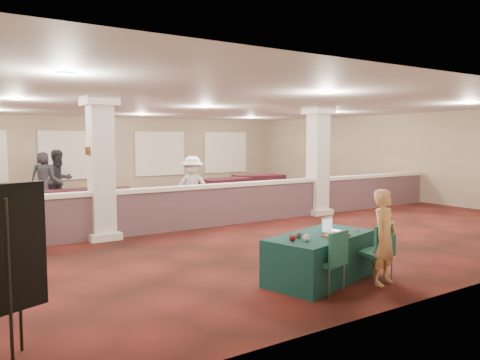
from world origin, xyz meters
TOP-DOWN VIEW (x-y plane):
  - ground at (0.00, 0.00)m, footprint 16.00×16.00m
  - wall_back at (0.00, 8.00)m, footprint 16.00×0.04m
  - wall_front at (0.00, -8.00)m, footprint 16.00×0.04m
  - wall_right at (8.00, 0.00)m, footprint 0.04×16.00m
  - ceiling at (0.00, 0.00)m, footprint 16.00×16.00m
  - partition_wall at (0.00, -1.50)m, footprint 15.60×0.28m
  - column_left at (-3.50, -1.50)m, footprint 0.72×0.72m
  - column_right at (3.00, -1.50)m, footprint 0.72×0.72m
  - sconce_left at (-3.78, -1.50)m, footprint 0.12×0.12m
  - sconce_right at (-3.22, -1.50)m, footprint 0.12×0.12m
  - near_table at (-1.50, -6.50)m, footprint 2.11×1.44m
  - conf_chair_main at (-0.81, -7.09)m, footprint 0.47×0.48m
  - conf_chair_side at (-1.84, -7.09)m, footprint 0.56×0.56m
  - woman at (-0.82, -7.20)m, footprint 0.61×0.48m
  - far_table_front_left at (-2.50, 0.30)m, footprint 2.06×1.41m
  - far_table_front_center at (-2.00, 0.30)m, footprint 2.04×1.19m
  - far_table_front_right at (2.50, 3.00)m, footprint 2.08×1.28m
  - far_table_back_left at (-3.52, 3.20)m, footprint 1.75×1.00m
  - far_table_back_center at (-2.00, 3.25)m, footprint 1.78×1.15m
  - far_table_back_right at (4.41, 3.55)m, footprint 2.16×1.38m
  - attendee_a at (-3.33, 3.65)m, footprint 1.05×0.84m
  - attendee_b at (-0.45, 0.00)m, footprint 1.24×0.98m
  - attendee_c at (6.20, 2.20)m, footprint 1.04×0.85m
  - attendee_d at (-3.20, 7.00)m, footprint 0.90×0.52m
  - laptop_base at (-1.19, -6.47)m, footprint 0.38×0.31m
  - laptop_screen at (-1.23, -6.35)m, footprint 0.32×0.10m
  - screen_glow at (-1.22, -6.36)m, footprint 0.29×0.09m
  - knitting at (-1.38, -6.73)m, footprint 0.47×0.40m
  - yarn_cream at (-2.01, -6.75)m, footprint 0.11×0.11m
  - yarn_red at (-2.20, -6.64)m, footprint 0.10×0.10m
  - yarn_grey at (-1.97, -6.51)m, footprint 0.11×0.11m
  - scissors at (-0.79, -6.59)m, footprint 0.13×0.06m

SIDE VIEW (x-z plane):
  - ground at x=0.00m, z-range 0.00..0.00m
  - far_table_back_center at x=-2.00m, z-range 0.00..0.67m
  - far_table_back_left at x=-3.52m, z-range 0.00..0.68m
  - near_table at x=-1.50m, z-range 0.00..0.74m
  - far_table_front_left at x=-2.50m, z-range 0.00..0.76m
  - far_table_front_center at x=-2.00m, z-range 0.00..0.78m
  - far_table_front_right at x=2.50m, z-range 0.00..0.79m
  - far_table_back_right at x=4.41m, z-range 0.00..0.81m
  - conf_chair_main at x=-0.81m, z-range 0.08..1.02m
  - conf_chair_side at x=-1.84m, z-range 0.09..1.02m
  - partition_wall at x=0.00m, z-range 0.02..1.12m
  - scissors at x=-0.79m, z-range 0.74..0.75m
  - woman at x=-0.82m, z-range 0.00..1.49m
  - laptop_base at x=-1.19m, z-range 0.74..0.76m
  - knitting at x=-1.38m, z-range 0.74..0.77m
  - yarn_red at x=-2.20m, z-range 0.74..0.84m
  - yarn_grey at x=-1.97m, z-range 0.74..0.84m
  - yarn_cream at x=-2.01m, z-range 0.74..0.85m
  - attendee_c at x=6.20m, z-range 0.00..1.60m
  - screen_glow at x=-1.22m, z-range 0.76..0.95m
  - laptop_screen at x=-1.23m, z-range 0.76..0.98m
  - attendee_b at x=-0.45m, z-range 0.00..1.77m
  - attendee_d at x=-3.20m, z-range 0.00..1.78m
  - attendee_a at x=-3.33m, z-range 0.00..1.93m
  - wall_back at x=0.00m, z-range 0.00..3.20m
  - wall_front at x=0.00m, z-range 0.00..3.20m
  - wall_right at x=8.00m, z-range 0.00..3.20m
  - column_left at x=-3.50m, z-range 0.04..3.24m
  - column_right at x=3.00m, z-range 0.04..3.24m
  - sconce_left at x=-3.78m, z-range 1.91..2.09m
  - sconce_right at x=-3.22m, z-range 1.91..2.09m
  - ceiling at x=0.00m, z-range 3.19..3.21m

